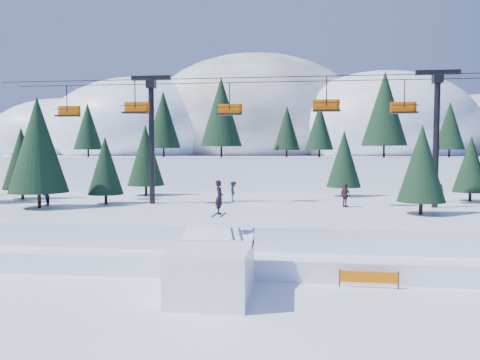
# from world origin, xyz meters

# --- Properties ---
(ground) EXTENTS (160.00, 160.00, 0.00)m
(ground) POSITION_xyz_m (0.00, 0.00, 0.00)
(ground) COLOR white
(ground) RESTS_ON ground
(mid_shelf) EXTENTS (70.00, 22.00, 2.50)m
(mid_shelf) POSITION_xyz_m (0.00, 18.00, 1.25)
(mid_shelf) COLOR white
(mid_shelf) RESTS_ON ground
(berm) EXTENTS (70.00, 6.00, 1.10)m
(berm) POSITION_xyz_m (0.00, 8.00, 0.55)
(berm) COLOR white
(berm) RESTS_ON ground
(mountain_ridge) EXTENTS (119.00, 60.43, 26.46)m
(mountain_ridge) POSITION_xyz_m (-5.09, 73.35, 9.64)
(mountain_ridge) COLOR white
(mountain_ridge) RESTS_ON ground
(jump_kicker) EXTENTS (3.52, 4.80, 5.32)m
(jump_kicker) POSITION_xyz_m (-1.23, 2.28, 1.30)
(jump_kicker) COLOR white
(jump_kicker) RESTS_ON ground
(chairlift) EXTENTS (46.00, 3.21, 10.28)m
(chairlift) POSITION_xyz_m (1.67, 18.05, 9.32)
(chairlift) COLOR black
(chairlift) RESTS_ON mid_shelf
(conifer_stand) EXTENTS (60.95, 15.87, 9.15)m
(conifer_stand) POSITION_xyz_m (0.56, 18.53, 6.71)
(conifer_stand) COLOR black
(conifer_stand) RESTS_ON mid_shelf
(distant_skiers) EXTENTS (32.30, 7.17, 1.81)m
(distant_skiers) POSITION_xyz_m (-0.60, 19.03, 3.34)
(distant_skiers) COLOR #264455
(distant_skiers) RESTS_ON mid_shelf
(banner_near) EXTENTS (2.86, 0.15, 0.90)m
(banner_near) POSITION_xyz_m (6.17, 4.56, 0.54)
(banner_near) COLOR black
(banner_near) RESTS_ON ground
(banner_far) EXTENTS (2.72, 0.94, 0.90)m
(banner_far) POSITION_xyz_m (11.86, 6.06, 0.54)
(banner_far) COLOR black
(banner_far) RESTS_ON ground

